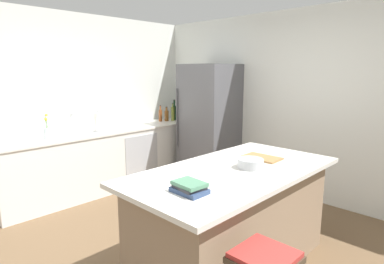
# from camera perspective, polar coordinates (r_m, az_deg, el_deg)

# --- Properties ---
(ground_plane) EXTENTS (7.20, 7.20, 0.00)m
(ground_plane) POSITION_cam_1_polar(r_m,az_deg,el_deg) (3.44, -2.61, -20.28)
(ground_plane) COLOR brown
(wall_rear) EXTENTS (6.00, 0.10, 2.60)m
(wall_rear) POSITION_cam_1_polar(r_m,az_deg,el_deg) (4.79, 17.42, 4.60)
(wall_rear) COLOR silver
(wall_rear) RESTS_ON ground_plane
(wall_left) EXTENTS (0.10, 6.00, 2.60)m
(wall_left) POSITION_cam_1_polar(r_m,az_deg,el_deg) (5.05, -22.09, 4.60)
(wall_left) COLOR silver
(wall_left) RESTS_ON ground_plane
(counter_run_left) EXTENTS (0.66, 3.21, 0.90)m
(counter_run_left) POSITION_cam_1_polar(r_m,az_deg,el_deg) (5.11, -14.52, -4.58)
(counter_run_left) COLOR silver
(counter_run_left) RESTS_ON ground_plane
(kitchen_island) EXTENTS (1.04, 2.03, 0.92)m
(kitchen_island) POSITION_cam_1_polar(r_m,az_deg,el_deg) (3.05, 7.22, -14.70)
(kitchen_island) COLOR #8E755B
(kitchen_island) RESTS_ON ground_plane
(refrigerator) EXTENTS (0.80, 0.74, 1.88)m
(refrigerator) POSITION_cam_1_polar(r_m,az_deg,el_deg) (5.19, 3.05, 1.48)
(refrigerator) COLOR #56565B
(refrigerator) RESTS_ON ground_plane
(sink_faucet) EXTENTS (0.15, 0.05, 0.30)m
(sink_faucet) POSITION_cam_1_polar(r_m,az_deg,el_deg) (4.79, -20.43, 1.50)
(sink_faucet) COLOR silver
(sink_faucet) RESTS_ON counter_run_left
(flower_vase) EXTENTS (0.09, 0.09, 0.33)m
(flower_vase) POSITION_cam_1_polar(r_m,az_deg,el_deg) (4.61, -24.24, 0.09)
(flower_vase) COLOR silver
(flower_vase) RESTS_ON counter_run_left
(paper_towel_roll) EXTENTS (0.14, 0.14, 0.31)m
(paper_towel_roll) POSITION_cam_1_polar(r_m,az_deg,el_deg) (4.88, -16.31, 1.62)
(paper_towel_roll) COLOR gray
(paper_towel_roll) RESTS_ON counter_run_left
(syrup_bottle) EXTENTS (0.07, 0.07, 0.25)m
(syrup_bottle) POSITION_cam_1_polar(r_m,az_deg,el_deg) (5.82, -1.72, 3.14)
(syrup_bottle) COLOR #5B3319
(syrup_bottle) RESTS_ON counter_run_left
(wine_bottle) EXTENTS (0.07, 0.07, 0.36)m
(wine_bottle) POSITION_cam_1_polar(r_m,az_deg,el_deg) (5.85, -3.13, 3.57)
(wine_bottle) COLOR #19381E
(wine_bottle) RESTS_ON counter_run_left
(olive_oil_bottle) EXTENTS (0.06, 0.06, 0.32)m
(olive_oil_bottle) POSITION_cam_1_polar(r_m,az_deg,el_deg) (5.74, -3.42, 3.28)
(olive_oil_bottle) COLOR olive
(olive_oil_bottle) RESTS_ON counter_run_left
(whiskey_bottle) EXTENTS (0.07, 0.07, 0.25)m
(whiskey_bottle) POSITION_cam_1_polar(r_m,az_deg,el_deg) (5.71, -4.52, 2.98)
(whiskey_bottle) COLOR brown
(whiskey_bottle) RESTS_ON counter_run_left
(vinegar_bottle) EXTENTS (0.06, 0.06, 0.28)m
(vinegar_bottle) POSITION_cam_1_polar(r_m,az_deg,el_deg) (5.69, -5.61, 3.01)
(vinegar_bottle) COLOR #994C23
(vinegar_bottle) RESTS_ON counter_run_left
(cookbook_stack) EXTENTS (0.25, 0.19, 0.08)m
(cookbook_stack) POSITION_cam_1_polar(r_m,az_deg,el_deg) (2.32, -0.47, -9.77)
(cookbook_stack) COLOR #334770
(cookbook_stack) RESTS_ON kitchen_island
(mixing_bowl) EXTENTS (0.23, 0.23, 0.08)m
(mixing_bowl) POSITION_cam_1_polar(r_m,az_deg,el_deg) (2.93, 10.28, -5.48)
(mixing_bowl) COLOR #B2B5BA
(mixing_bowl) RESTS_ON kitchen_island
(cutting_board) EXTENTS (0.37, 0.25, 0.02)m
(cutting_board) POSITION_cam_1_polar(r_m,az_deg,el_deg) (3.27, 12.20, -4.46)
(cutting_board) COLOR #9E7042
(cutting_board) RESTS_ON kitchen_island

